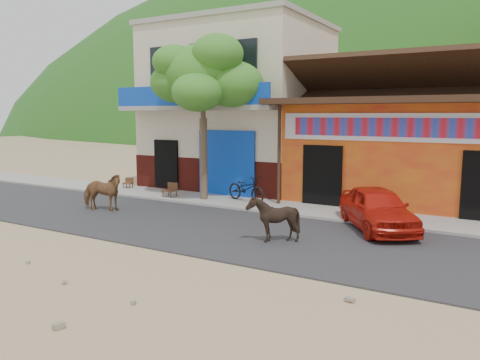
# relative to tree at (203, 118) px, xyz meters

# --- Properties ---
(ground) EXTENTS (120.00, 120.00, 0.00)m
(ground) POSITION_rel_tree_xyz_m (4.60, -5.80, -3.12)
(ground) COLOR #9E825B
(ground) RESTS_ON ground
(road) EXTENTS (60.00, 5.00, 0.04)m
(road) POSITION_rel_tree_xyz_m (4.60, -3.30, -3.10)
(road) COLOR #28282B
(road) RESTS_ON ground
(sidewalk) EXTENTS (60.00, 2.00, 0.12)m
(sidewalk) POSITION_rel_tree_xyz_m (4.60, 0.20, -3.06)
(sidewalk) COLOR gray
(sidewalk) RESTS_ON ground
(dance_club) EXTENTS (8.00, 6.00, 3.60)m
(dance_club) POSITION_rel_tree_xyz_m (6.60, 4.20, -1.32)
(dance_club) COLOR orange
(dance_club) RESTS_ON ground
(cafe_building) EXTENTS (7.00, 6.00, 7.00)m
(cafe_building) POSITION_rel_tree_xyz_m (-0.90, 4.20, 0.38)
(cafe_building) COLOR beige
(cafe_building) RESTS_ON ground
(hillside) EXTENTS (100.00, 40.00, 24.00)m
(hillside) POSITION_rel_tree_xyz_m (4.60, 64.20, 8.88)
(hillside) COLOR #194C14
(hillside) RESTS_ON ground
(tree) EXTENTS (3.00, 3.00, 6.00)m
(tree) POSITION_rel_tree_xyz_m (0.00, 0.00, 0.00)
(tree) COLOR #2D721E
(tree) RESTS_ON sidewalk
(cow_tan) EXTENTS (1.65, 1.13, 1.27)m
(cow_tan) POSITION_rel_tree_xyz_m (-1.96, -3.19, -2.44)
(cow_tan) COLOR brown
(cow_tan) RESTS_ON road
(cow_dark) EXTENTS (1.20, 1.10, 1.20)m
(cow_dark) POSITION_rel_tree_xyz_m (4.73, -3.78, -2.48)
(cow_dark) COLOR black
(cow_dark) RESTS_ON road
(red_car) EXTENTS (3.14, 3.74, 1.21)m
(red_car) POSITION_rel_tree_xyz_m (6.70, -1.15, -2.48)
(red_car) COLOR red
(red_car) RESTS_ON road
(scooter) EXTENTS (1.92, 1.14, 0.95)m
(scooter) POSITION_rel_tree_xyz_m (1.62, 0.35, -2.52)
(scooter) COLOR black
(scooter) RESTS_ON sidewalk
(cafe_chair_left) EXTENTS (0.46, 0.46, 0.78)m
(cafe_chair_left) POSITION_rel_tree_xyz_m (-4.40, 0.60, -2.61)
(cafe_chair_left) COLOR #4E291A
(cafe_chair_left) RESTS_ON sidewalk
(cafe_chair_right) EXTENTS (0.48, 0.48, 1.00)m
(cafe_chair_right) POSITION_rel_tree_xyz_m (-1.40, -0.28, -2.50)
(cafe_chair_right) COLOR #4E361A
(cafe_chair_right) RESTS_ON sidewalk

